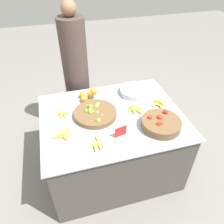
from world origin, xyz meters
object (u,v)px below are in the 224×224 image
Objects in this scene: price_sign at (120,131)px; vendor_person at (77,79)px; lime_bowl at (95,113)px; tomato_basket at (161,124)px; metal_bowl at (135,91)px.

price_sign is 1.12m from vendor_person.
price_sign is (0.16, -0.35, 0.02)m from lime_bowl.
vendor_person is (-0.64, 1.09, -0.03)m from tomato_basket.
tomato_basket is 1.26m from vendor_person.
lime_bowl is 0.60m from metal_bowl.
tomato_basket reaches higher than metal_bowl.
metal_bowl is (0.53, 0.27, 0.00)m from lime_bowl.
lime_bowl is 1.15× the size of tomato_basket.
metal_bowl is at bearing 26.91° from lime_bowl.
price_sign is (-0.37, -0.62, 0.02)m from metal_bowl.
tomato_basket is at bearing -30.69° from lime_bowl.
tomato_basket is at bearing -12.37° from price_sign.
vendor_person reaches higher than lime_bowl.
vendor_person is (-0.07, 0.75, -0.02)m from lime_bowl.
lime_bowl is at bearing 149.31° from tomato_basket.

